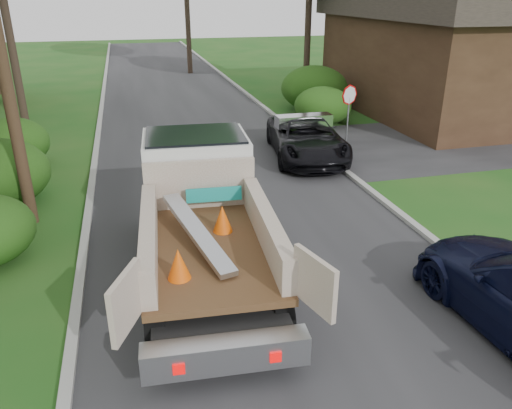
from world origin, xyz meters
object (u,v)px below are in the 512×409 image
object	(u,v)px
flatbed_truck	(201,200)
stop_sign	(349,104)
house_right	(456,46)
black_pickup	(306,138)

from	to	relation	value
flatbed_truck	stop_sign	bearing A→B (deg)	50.46
house_right	black_pickup	distance (m)	11.32
stop_sign	flatbed_truck	size ratio (longest dim) A/B	0.36
black_pickup	house_right	bearing A→B (deg)	38.77
stop_sign	house_right	bearing A→B (deg)	32.66
house_right	black_pickup	world-z (taller)	house_right
stop_sign	house_right	xyz separation A→B (m)	(7.80, 5.00, 1.38)
stop_sign	black_pickup	distance (m)	2.14
house_right	black_pickup	size ratio (longest dim) A/B	2.47
flatbed_truck	black_pickup	bearing A→B (deg)	57.36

